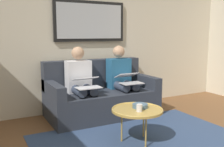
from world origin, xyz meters
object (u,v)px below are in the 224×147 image
framed_mirror (90,21)px  person_right (81,81)px  person_left (122,78)px  coffee_table (137,110)px  bowl (140,106)px  laptop_white (87,83)px  cup (139,108)px  laptop_silver (129,79)px  couch (100,96)px

framed_mirror → person_right: bearing=51.3°
person_left → person_right: same height
coffee_table → bowl: size_ratio=3.30×
laptop_white → person_left: bearing=-161.7°
framed_mirror → person_left: (-0.37, 0.46, -0.94)m
person_left → laptop_white: 0.77m
cup → person_right: size_ratio=0.08×
framed_mirror → cup: size_ratio=14.31×
coffee_table → laptop_silver: 1.04m
laptop_silver → laptop_white: size_ratio=1.02×
couch → cup: bearing=85.4°
framed_mirror → laptop_white: framed_mirror is taller
framed_mirror → person_right: 1.11m
coffee_table → bowl: bearing=-151.3°
framed_mirror → laptop_white: size_ratio=3.61×
couch → person_right: 0.48m
bowl → coffee_table: bearing=28.7°
couch → coffee_table: couch is taller
person_right → framed_mirror: bearing=-128.7°
coffee_table → bowl: bowl is taller
person_left → laptop_white: (0.73, 0.24, 0.02)m
coffee_table → laptop_silver: size_ratio=1.74×
couch → person_left: size_ratio=1.53×
person_left → laptop_white: size_ratio=3.20×
framed_mirror → coffee_table: bearing=87.4°
coffee_table → cup: bearing=70.7°
person_left → laptop_silver: person_left is taller
framed_mirror → coffee_table: size_ratio=2.04×
laptop_silver → couch: bearing=-39.7°
laptop_silver → coffee_table: bearing=64.4°
cup → laptop_silver: size_ratio=0.25×
couch → framed_mirror: size_ratio=1.36×
person_right → bowl: bearing=107.9°
framed_mirror → person_right: framed_mirror is taller
framed_mirror → person_left: size_ratio=1.13×
framed_mirror → coffee_table: framed_mirror is taller
couch → cup: size_ratio=19.40×
laptop_silver → laptop_white: 0.73m
person_left → bowl: bearing=71.5°
coffee_table → person_left: bearing=-110.9°
bowl → laptop_silver: (-0.37, -0.88, 0.18)m
coffee_table → person_right: person_right is taller
laptop_white → cup: bearing=104.7°
coffee_table → person_right: 1.20m
couch → person_left: bearing=169.5°
coffee_table → cup: 0.11m
cup → person_left: person_left is taller
person_right → laptop_white: (0.00, 0.24, 0.02)m
laptop_white → framed_mirror: bearing=-117.7°
bowl → laptop_white: size_ratio=0.54×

